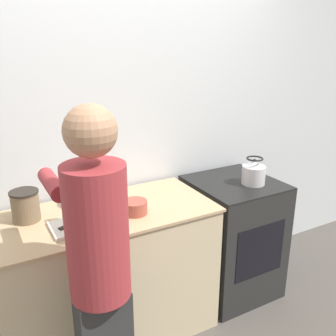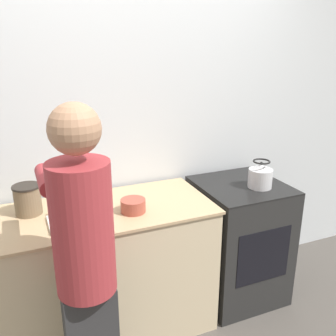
{
  "view_description": "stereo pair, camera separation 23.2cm",
  "coord_description": "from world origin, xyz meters",
  "views": [
    {
      "loc": [
        -0.99,
        -1.7,
        1.91
      ],
      "look_at": [
        0.07,
        0.22,
        1.15
      ],
      "focal_mm": 40.0,
      "sensor_mm": 36.0,
      "label": 1
    },
    {
      "loc": [
        -0.78,
        -1.8,
        1.91
      ],
      "look_at": [
        0.07,
        0.22,
        1.15
      ],
      "focal_mm": 40.0,
      "sensor_mm": 36.0,
      "label": 2
    }
  ],
  "objects": [
    {
      "name": "bowl_prep",
      "position": [
        -0.43,
        0.52,
        0.93
      ],
      "size": [
        0.18,
        0.18,
        0.06
      ],
      "color": "#426684",
      "rests_on": "counter"
    },
    {
      "name": "canister_jar",
      "position": [
        -0.75,
        0.43,
        1.0
      ],
      "size": [
        0.17,
        0.17,
        0.18
      ],
      "color": "#756047",
      "rests_on": "counter"
    },
    {
      "name": "bowl_mixing",
      "position": [
        -0.16,
        0.21,
        0.94
      ],
      "size": [
        0.15,
        0.15,
        0.08
      ],
      "color": "#9E4738",
      "rests_on": "counter"
    },
    {
      "name": "person",
      "position": [
        -0.55,
        -0.23,
        0.93
      ],
      "size": [
        0.32,
        0.56,
        1.67
      ],
      "color": "#2C2C2D",
      "rests_on": "ground_plane"
    },
    {
      "name": "oven",
      "position": [
        0.69,
        0.31,
        0.46
      ],
      "size": [
        0.61,
        0.63,
        0.92
      ],
      "color": "black",
      "rests_on": "ground_plane"
    },
    {
      "name": "wall_back",
      "position": [
        0.0,
        0.7,
        1.3
      ],
      "size": [
        8.0,
        0.05,
        2.6
      ],
      "color": "silver",
      "rests_on": "ground_plane"
    },
    {
      "name": "cutting_board",
      "position": [
        -0.52,
        0.21,
        0.91
      ],
      "size": [
        0.29,
        0.23,
        0.02
      ],
      "color": "silver",
      "rests_on": "counter"
    },
    {
      "name": "counter",
      "position": [
        -0.32,
        0.32,
        0.45
      ],
      "size": [
        1.37,
        0.66,
        0.9
      ],
      "color": "#C6B28E",
      "rests_on": "ground_plane"
    },
    {
      "name": "kettle",
      "position": [
        0.78,
        0.22,
        1.0
      ],
      "size": [
        0.17,
        0.17,
        0.2
      ],
      "color": "silver",
      "rests_on": "oven"
    },
    {
      "name": "knife",
      "position": [
        -0.51,
        0.23,
        0.92
      ],
      "size": [
        0.25,
        0.12,
        0.01
      ],
      "rotation": [
        0.0,
        0.0,
        0.36
      ],
      "color": "silver",
      "rests_on": "cutting_board"
    }
  ]
}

